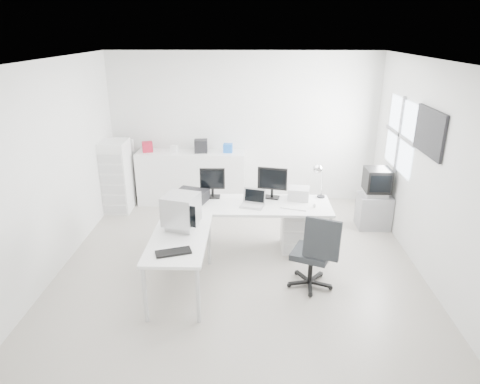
{
  "coord_description": "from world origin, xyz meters",
  "views": [
    {
      "loc": [
        0.16,
        -5.43,
        3.16
      ],
      "look_at": [
        0.0,
        0.2,
        1.0
      ],
      "focal_mm": 32.0,
      "sensor_mm": 36.0,
      "label": 1
    }
  ],
  "objects_px": {
    "laptop": "(252,199)",
    "sideboard": "(192,178)",
    "laser_printer": "(299,193)",
    "main_desk": "(248,227)",
    "office_chair": "(312,250)",
    "tv_cabinet": "(373,211)",
    "crt_tv": "(377,182)",
    "lcd_monitor_small": "(212,183)",
    "drawer_pedestal": "(295,231)",
    "side_desk": "(181,264)",
    "filing_cabinet": "(117,176)",
    "lcd_monitor_large": "(272,184)",
    "crt_monitor": "(181,212)",
    "inkjet_printer": "(192,196)"
  },
  "relations": [
    {
      "from": "side_desk",
      "to": "tv_cabinet",
      "type": "xyz_separation_m",
      "value": [
        2.95,
        1.96,
        -0.09
      ]
    },
    {
      "from": "lcd_monitor_large",
      "to": "crt_monitor",
      "type": "bearing_deg",
      "value": -124.66
    },
    {
      "from": "tv_cabinet",
      "to": "laser_printer",
      "type": "bearing_deg",
      "value": -154.64
    },
    {
      "from": "main_desk",
      "to": "tv_cabinet",
      "type": "height_order",
      "value": "main_desk"
    },
    {
      "from": "inkjet_printer",
      "to": "crt_monitor",
      "type": "xyz_separation_m",
      "value": [
        0.0,
        -0.95,
        0.15
      ]
    },
    {
      "from": "laptop",
      "to": "sideboard",
      "type": "distance_m",
      "value": 2.31
    },
    {
      "from": "main_desk",
      "to": "crt_monitor",
      "type": "distance_m",
      "value": 1.35
    },
    {
      "from": "inkjet_printer",
      "to": "sideboard",
      "type": "xyz_separation_m",
      "value": [
        -0.25,
        1.77,
        -0.33
      ]
    },
    {
      "from": "lcd_monitor_large",
      "to": "laptop",
      "type": "bearing_deg",
      "value": -117.77
    },
    {
      "from": "main_desk",
      "to": "sideboard",
      "type": "height_order",
      "value": "sideboard"
    },
    {
      "from": "lcd_monitor_large",
      "to": "crt_monitor",
      "type": "xyz_separation_m",
      "value": [
        -1.2,
        -1.1,
        0.0
      ]
    },
    {
      "from": "drawer_pedestal",
      "to": "laptop",
      "type": "distance_m",
      "value": 0.88
    },
    {
      "from": "lcd_monitor_large",
      "to": "laser_printer",
      "type": "xyz_separation_m",
      "value": [
        0.4,
        -0.03,
        -0.14
      ]
    },
    {
      "from": "lcd_monitor_large",
      "to": "filing_cabinet",
      "type": "xyz_separation_m",
      "value": [
        -2.75,
        1.21,
        -0.33
      ]
    },
    {
      "from": "crt_tv",
      "to": "filing_cabinet",
      "type": "height_order",
      "value": "filing_cabinet"
    },
    {
      "from": "office_chair",
      "to": "tv_cabinet",
      "type": "relative_size",
      "value": 1.81
    },
    {
      "from": "drawer_pedestal",
      "to": "office_chair",
      "type": "distance_m",
      "value": 1.03
    },
    {
      "from": "filing_cabinet",
      "to": "laser_printer",
      "type": "bearing_deg",
      "value": -21.55
    },
    {
      "from": "side_desk",
      "to": "lcd_monitor_large",
      "type": "relative_size",
      "value": 3.02
    },
    {
      "from": "lcd_monitor_large",
      "to": "laptop",
      "type": "relative_size",
      "value": 1.28
    },
    {
      "from": "main_desk",
      "to": "office_chair",
      "type": "relative_size",
      "value": 2.31
    },
    {
      "from": "lcd_monitor_small",
      "to": "tv_cabinet",
      "type": "bearing_deg",
      "value": 11.87
    },
    {
      "from": "laser_printer",
      "to": "sideboard",
      "type": "bearing_deg",
      "value": 147.52
    },
    {
      "from": "lcd_monitor_small",
      "to": "sideboard",
      "type": "relative_size",
      "value": 0.23
    },
    {
      "from": "tv_cabinet",
      "to": "sideboard",
      "type": "distance_m",
      "value": 3.36
    },
    {
      "from": "main_desk",
      "to": "laptop",
      "type": "bearing_deg",
      "value": -63.43
    },
    {
      "from": "tv_cabinet",
      "to": "main_desk",
      "type": "bearing_deg",
      "value": -157.74
    },
    {
      "from": "side_desk",
      "to": "lcd_monitor_small",
      "type": "height_order",
      "value": "lcd_monitor_small"
    },
    {
      "from": "laptop",
      "to": "tv_cabinet",
      "type": "bearing_deg",
      "value": 41.25
    },
    {
      "from": "side_desk",
      "to": "drawer_pedestal",
      "type": "distance_m",
      "value": 1.93
    },
    {
      "from": "lcd_monitor_small",
      "to": "laser_printer",
      "type": "relative_size",
      "value": 1.52
    },
    {
      "from": "lcd_monitor_large",
      "to": "filing_cabinet",
      "type": "bearing_deg",
      "value": 169.02
    },
    {
      "from": "side_desk",
      "to": "laser_printer",
      "type": "bearing_deg",
      "value": 39.52
    },
    {
      "from": "side_desk",
      "to": "laptop",
      "type": "distance_m",
      "value": 1.43
    },
    {
      "from": "drawer_pedestal",
      "to": "crt_monitor",
      "type": "height_order",
      "value": "crt_monitor"
    },
    {
      "from": "laser_printer",
      "to": "lcd_monitor_small",
      "type": "bearing_deg",
      "value": -172.09
    },
    {
      "from": "side_desk",
      "to": "sideboard",
      "type": "distance_m",
      "value": 2.99
    },
    {
      "from": "crt_monitor",
      "to": "crt_tv",
      "type": "bearing_deg",
      "value": 45.69
    },
    {
      "from": "tv_cabinet",
      "to": "crt_tv",
      "type": "height_order",
      "value": "crt_tv"
    },
    {
      "from": "tv_cabinet",
      "to": "inkjet_printer",
      "type": "bearing_deg",
      "value": -165.57
    },
    {
      "from": "inkjet_printer",
      "to": "lcd_monitor_small",
      "type": "bearing_deg",
      "value": 43.82
    },
    {
      "from": "crt_tv",
      "to": "sideboard",
      "type": "xyz_separation_m",
      "value": [
        -3.2,
        1.01,
        -0.3
      ]
    },
    {
      "from": "lcd_monitor_small",
      "to": "drawer_pedestal",
      "type": "bearing_deg",
      "value": -10.16
    },
    {
      "from": "laptop",
      "to": "sideboard",
      "type": "relative_size",
      "value": 0.18
    },
    {
      "from": "main_desk",
      "to": "sideboard",
      "type": "xyz_separation_m",
      "value": [
        -1.1,
        1.87,
        0.13
      ]
    },
    {
      "from": "filing_cabinet",
      "to": "crt_tv",
      "type": "bearing_deg",
      "value": -7.67
    },
    {
      "from": "drawer_pedestal",
      "to": "laptop",
      "type": "relative_size",
      "value": 1.66
    },
    {
      "from": "inkjet_printer",
      "to": "crt_tv",
      "type": "distance_m",
      "value": 3.04
    },
    {
      "from": "side_desk",
      "to": "sideboard",
      "type": "bearing_deg",
      "value": 94.87
    },
    {
      "from": "main_desk",
      "to": "side_desk",
      "type": "distance_m",
      "value": 1.39
    }
  ]
}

